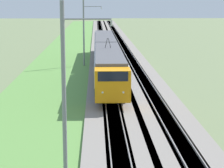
# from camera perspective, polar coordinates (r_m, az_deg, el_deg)

# --- Properties ---
(ballast_main) EXTENTS (240.00, 4.40, 0.30)m
(ballast_main) POSITION_cam_1_polar(r_m,az_deg,el_deg) (63.22, -0.91, 2.91)
(ballast_main) COLOR gray
(ballast_main) RESTS_ON ground
(ballast_adjacent) EXTENTS (240.00, 4.40, 0.30)m
(ballast_adjacent) POSITION_cam_1_polar(r_m,az_deg,el_deg) (63.43, 2.65, 2.92)
(ballast_adjacent) COLOR gray
(ballast_adjacent) RESTS_ON ground
(track_main) EXTENTS (240.00, 1.57, 0.45)m
(track_main) POSITION_cam_1_polar(r_m,az_deg,el_deg) (63.22, -0.91, 2.92)
(track_main) COLOR #4C4238
(track_main) RESTS_ON ground
(track_adjacent) EXTENTS (240.00, 1.57, 0.45)m
(track_adjacent) POSITION_cam_1_polar(r_m,az_deg,el_deg) (63.43, 2.65, 2.93)
(track_adjacent) COLOR #4C4238
(track_adjacent) RESTS_ON ground
(grass_verge) EXTENTS (240.00, 10.54, 0.12)m
(grass_verge) POSITION_cam_1_polar(r_m,az_deg,el_deg) (63.35, -5.71, 2.79)
(grass_verge) COLOR #5B8E42
(grass_verge) RESTS_ON ground
(passenger_train) EXTENTS (41.71, 3.01, 4.91)m
(passenger_train) POSITION_cam_1_polar(r_m,az_deg,el_deg) (55.05, -0.74, 3.94)
(passenger_train) COLOR orange
(passenger_train) RESTS_ON ground
(catenary_mast_near) EXTENTS (0.22, 2.56, 9.03)m
(catenary_mast_near) POSITION_cam_1_polar(r_m,az_deg,el_deg) (22.04, -6.17, -0.61)
(catenary_mast_near) COLOR slate
(catenary_mast_near) RESTS_ON ground
(catenary_mast_mid) EXTENTS (0.22, 2.56, 9.02)m
(catenary_mast_mid) POSITION_cam_1_polar(r_m,az_deg,el_deg) (59.62, -3.66, 6.75)
(catenary_mast_mid) COLOR slate
(catenary_mast_mid) RESTS_ON ground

